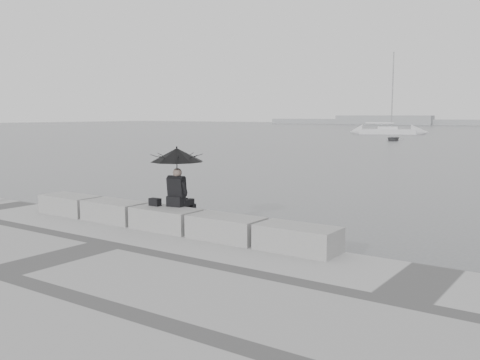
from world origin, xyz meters
The scene contains 10 objects.
ground centered at (0.00, 0.00, 0.00)m, with size 360.00×360.00×0.00m, color #484A4D.
stone_block_far_left centered at (-3.40, -0.45, 0.75)m, with size 1.60×0.80×0.50m, color gray.
stone_block_left centered at (-1.70, -0.45, 0.75)m, with size 1.60×0.80×0.50m, color gray.
stone_block_centre centered at (0.00, -0.45, 0.75)m, with size 1.60×0.80×0.50m, color gray.
stone_block_right centered at (1.70, -0.45, 0.75)m, with size 1.60×0.80×0.50m, color gray.
stone_block_far_right centered at (3.40, -0.45, 0.75)m, with size 1.60×0.80×0.50m, color gray.
seated_person centered at (0.03, -0.08, 2.02)m, with size 1.23×1.23×1.39m.
bag centered at (-0.43, -0.35, 1.09)m, with size 0.27×0.16×0.18m, color black.
sailboat_left centered at (-21.04, 74.04, 0.51)m, with size 8.98×4.98×12.90m.
dinghy centered at (-13.32, 54.02, 0.26)m, with size 3.12×1.32×0.53m, color gray.
Camera 1 is at (8.20, -9.30, 3.11)m, focal length 40.00 mm.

